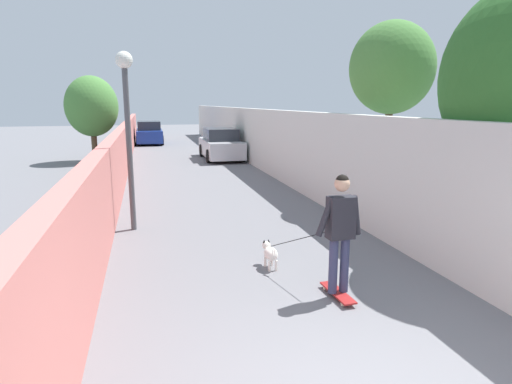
{
  "coord_description": "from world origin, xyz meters",
  "views": [
    {
      "loc": [
        -2.97,
        1.93,
        2.81
      ],
      "look_at": [
        5.46,
        -0.2,
        1.0
      ],
      "focal_mm": 30.36,
      "sensor_mm": 36.0,
      "label": 1
    }
  ],
  "objects_px": {
    "tree_right_near": "(392,69)",
    "lamp_post": "(127,109)",
    "skateboard": "(338,293)",
    "dog": "(270,253)",
    "tree_left_mid": "(92,107)",
    "car_near": "(221,145)",
    "person_skateboarder": "(340,225)",
    "car_far": "(149,133)"
  },
  "relations": [
    {
      "from": "car_far",
      "to": "skateboard",
      "type": "bearing_deg",
      "value": -174.67
    },
    {
      "from": "tree_left_mid",
      "to": "car_near",
      "type": "height_order",
      "value": "tree_left_mid"
    },
    {
      "from": "tree_left_mid",
      "to": "car_far",
      "type": "xyz_separation_m",
      "value": [
        8.97,
        -2.64,
        -1.9
      ]
    },
    {
      "from": "car_far",
      "to": "person_skateboarder",
      "type": "bearing_deg",
      "value": -174.67
    },
    {
      "from": "lamp_post",
      "to": "tree_right_near",
      "type": "bearing_deg",
      "value": -83.94
    },
    {
      "from": "skateboard",
      "to": "person_skateboarder",
      "type": "bearing_deg",
      "value": 172.87
    },
    {
      "from": "skateboard",
      "to": "person_skateboarder",
      "type": "relative_size",
      "value": 0.46
    },
    {
      "from": "lamp_post",
      "to": "car_far",
      "type": "height_order",
      "value": "lamp_post"
    },
    {
      "from": "skateboard",
      "to": "dog",
      "type": "bearing_deg",
      "value": 25.42
    },
    {
      "from": "tree_left_mid",
      "to": "skateboard",
      "type": "relative_size",
      "value": 4.99
    },
    {
      "from": "lamp_post",
      "to": "skateboard",
      "type": "height_order",
      "value": "lamp_post"
    },
    {
      "from": "tree_left_mid",
      "to": "car_near",
      "type": "distance_m",
      "value": 6.35
    },
    {
      "from": "tree_right_near",
      "to": "car_near",
      "type": "relative_size",
      "value": 1.13
    },
    {
      "from": "tree_right_near",
      "to": "tree_left_mid",
      "type": "relative_size",
      "value": 1.21
    },
    {
      "from": "person_skateboarder",
      "to": "skateboard",
      "type": "bearing_deg",
      "value": -7.13
    },
    {
      "from": "dog",
      "to": "person_skateboarder",
      "type": "bearing_deg",
      "value": -154.58
    },
    {
      "from": "lamp_post",
      "to": "skateboard",
      "type": "xyz_separation_m",
      "value": [
        -4.33,
        -2.98,
        -2.61
      ]
    },
    {
      "from": "tree_left_mid",
      "to": "skateboard",
      "type": "height_order",
      "value": "tree_left_mid"
    },
    {
      "from": "skateboard",
      "to": "lamp_post",
      "type": "bearing_deg",
      "value": 34.57
    },
    {
      "from": "lamp_post",
      "to": "person_skateboarder",
      "type": "height_order",
      "value": "lamp_post"
    },
    {
      "from": "tree_left_mid",
      "to": "lamp_post",
      "type": "relative_size",
      "value": 1.05
    },
    {
      "from": "skateboard",
      "to": "tree_left_mid",
      "type": "bearing_deg",
      "value": 16.91
    },
    {
      "from": "lamp_post",
      "to": "dog",
      "type": "xyz_separation_m",
      "value": [
        -2.98,
        -2.34,
        -2.4
      ]
    },
    {
      "from": "lamp_post",
      "to": "skateboard",
      "type": "bearing_deg",
      "value": -145.43
    },
    {
      "from": "dog",
      "to": "tree_left_mid",
      "type": "bearing_deg",
      "value": 16.1
    },
    {
      "from": "lamp_post",
      "to": "person_skateboarder",
      "type": "distance_m",
      "value": 5.48
    },
    {
      "from": "person_skateboarder",
      "to": "car_far",
      "type": "height_order",
      "value": "person_skateboarder"
    },
    {
      "from": "tree_right_near",
      "to": "car_near",
      "type": "bearing_deg",
      "value": 13.59
    },
    {
      "from": "tree_right_near",
      "to": "tree_left_mid",
      "type": "distance_m",
      "value": 14.47
    },
    {
      "from": "skateboard",
      "to": "car_near",
      "type": "distance_m",
      "value": 16.17
    },
    {
      "from": "tree_right_near",
      "to": "skateboard",
      "type": "bearing_deg",
      "value": 143.72
    },
    {
      "from": "dog",
      "to": "car_far",
      "type": "xyz_separation_m",
      "value": [
        24.15,
        1.74,
        0.44
      ]
    },
    {
      "from": "skateboard",
      "to": "dog",
      "type": "height_order",
      "value": "dog"
    },
    {
      "from": "lamp_post",
      "to": "car_near",
      "type": "bearing_deg",
      "value": -18.71
    },
    {
      "from": "tree_left_mid",
      "to": "lamp_post",
      "type": "xyz_separation_m",
      "value": [
        -12.21,
        -2.04,
        0.06
      ]
    },
    {
      "from": "tree_right_near",
      "to": "car_far",
      "type": "distance_m",
      "value": 21.55
    },
    {
      "from": "tree_right_near",
      "to": "lamp_post",
      "type": "relative_size",
      "value": 1.27
    },
    {
      "from": "tree_right_near",
      "to": "lamp_post",
      "type": "distance_m",
      "value": 6.79
    },
    {
      "from": "tree_right_near",
      "to": "person_skateboarder",
      "type": "height_order",
      "value": "tree_right_near"
    },
    {
      "from": "tree_left_mid",
      "to": "car_far",
      "type": "height_order",
      "value": "tree_left_mid"
    },
    {
      "from": "skateboard",
      "to": "car_near",
      "type": "bearing_deg",
      "value": -3.61
    },
    {
      "from": "dog",
      "to": "skateboard",
      "type": "bearing_deg",
      "value": -154.58
    }
  ]
}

